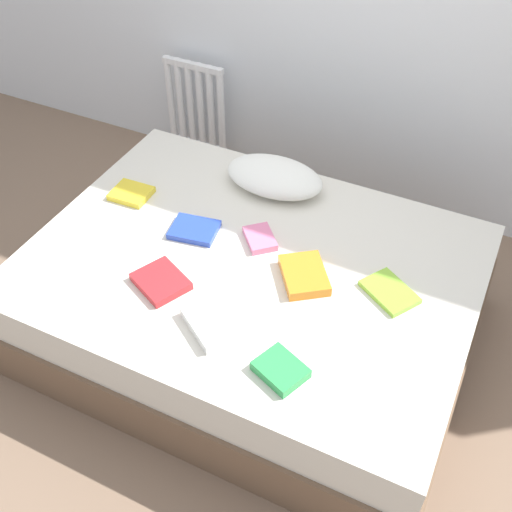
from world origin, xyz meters
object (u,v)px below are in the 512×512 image
at_px(textbook_red, 161,281).
at_px(textbook_blue, 194,230).
at_px(textbook_lime, 390,292).
at_px(textbook_pink, 260,239).
at_px(textbook_orange, 304,275).
at_px(textbook_green, 281,370).
at_px(radiator, 196,107).
at_px(textbook_white, 209,324).
at_px(bed, 251,298).
at_px(textbook_yellow, 131,193).
at_px(pillow, 274,177).

xyz_separation_m(textbook_red, textbook_blue, (-0.04, 0.36, -0.00)).
bearing_deg(textbook_lime, textbook_pink, -153.10).
relative_size(textbook_red, textbook_orange, 0.91).
bearing_deg(textbook_blue, textbook_pink, 4.43).
height_order(textbook_red, textbook_blue, textbook_red).
xyz_separation_m(textbook_orange, textbook_green, (0.11, -0.49, -0.00)).
xyz_separation_m(radiator, textbook_pink, (0.97, -1.07, 0.12)).
distance_m(textbook_red, textbook_white, 0.33).
bearing_deg(textbook_green, textbook_pink, 143.77).
bearing_deg(bed, textbook_lime, 6.31).
height_order(textbook_lime, textbook_white, textbook_white).
bearing_deg(textbook_white, textbook_orange, 94.84).
bearing_deg(textbook_lime, bed, -141.40).
relative_size(textbook_red, textbook_lime, 0.97).
height_order(radiator, textbook_white, radiator).
height_order(textbook_lime, textbook_green, textbook_green).
xyz_separation_m(textbook_blue, textbook_yellow, (-0.42, 0.10, 0.00)).
bearing_deg(radiator, textbook_lime, -35.26).
relative_size(bed, textbook_orange, 8.29).
relative_size(radiator, textbook_lime, 2.63).
bearing_deg(textbook_lime, textbook_green, -81.09).
relative_size(radiator, textbook_yellow, 3.18).
bearing_deg(textbook_white, textbook_pink, 128.39).
distance_m(textbook_white, textbook_green, 0.35).
relative_size(textbook_blue, textbook_green, 1.18).
relative_size(bed, textbook_pink, 11.58).
height_order(textbook_orange, textbook_yellow, textbook_orange).
distance_m(bed, textbook_white, 0.51).
bearing_deg(textbook_blue, textbook_lime, -8.74).
xyz_separation_m(textbook_red, textbook_pink, (0.26, 0.43, -0.00)).
distance_m(pillow, textbook_pink, 0.42).
bearing_deg(textbook_yellow, textbook_pink, -4.54).
height_order(textbook_red, textbook_white, textbook_white).
relative_size(textbook_orange, textbook_green, 1.34).
bearing_deg(textbook_orange, radiator, -170.04).
bearing_deg(textbook_lime, radiator, 177.03).
relative_size(textbook_white, textbook_pink, 1.36).
bearing_deg(textbook_pink, textbook_white, -37.88).
bearing_deg(textbook_orange, textbook_yellow, -134.99).
bearing_deg(radiator, textbook_pink, -47.91).
bearing_deg(textbook_blue, textbook_yellow, 156.68).
xyz_separation_m(textbook_blue, textbook_pink, (0.30, 0.08, 0.00)).
xyz_separation_m(textbook_lime, textbook_white, (-0.59, -0.49, 0.01)).
bearing_deg(textbook_red, textbook_lime, 48.15).
xyz_separation_m(textbook_orange, textbook_blue, (-0.58, 0.06, -0.01)).
bearing_deg(textbook_green, textbook_white, -170.20).
distance_m(bed, radiator, 1.56).
height_order(textbook_orange, textbook_white, textbook_orange).
distance_m(radiator, textbook_green, 2.18).
xyz_separation_m(radiator, pillow, (0.86, -0.67, 0.17)).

